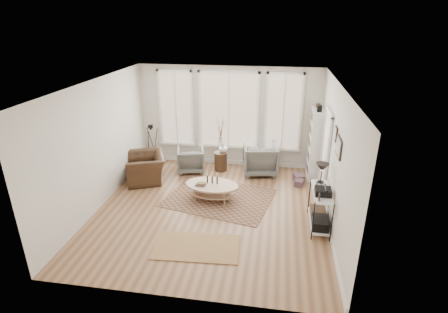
% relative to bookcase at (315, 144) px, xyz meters
% --- Properties ---
extents(room, '(5.50, 5.54, 2.90)m').
position_rel_bookcase_xyz_m(room, '(-2.42, -2.20, 0.47)').
color(room, '#9B6F4D').
rests_on(room, ground).
extents(bay_window, '(4.14, 0.12, 2.24)m').
position_rel_bookcase_xyz_m(bay_window, '(-2.44, 0.49, 0.65)').
color(bay_window, tan).
rests_on(bay_window, ground).
extents(door, '(0.09, 1.06, 2.22)m').
position_rel_bookcase_xyz_m(door, '(0.13, -1.08, 0.17)').
color(door, silver).
rests_on(door, ground).
extents(bookcase, '(0.31, 0.85, 2.06)m').
position_rel_bookcase_xyz_m(bookcase, '(0.00, 0.00, 0.00)').
color(bookcase, white).
rests_on(bookcase, ground).
extents(low_shelf, '(0.38, 1.08, 1.30)m').
position_rel_bookcase_xyz_m(low_shelf, '(-0.06, -2.52, -0.44)').
color(low_shelf, white).
rests_on(low_shelf, ground).
extents(wall_art, '(0.04, 0.88, 0.44)m').
position_rel_bookcase_xyz_m(wall_art, '(0.14, -2.49, 0.92)').
color(wall_art, black).
rests_on(wall_art, ground).
extents(rug_main, '(2.80, 2.33, 0.01)m').
position_rel_bookcase_xyz_m(rug_main, '(-2.35, -1.66, -0.95)').
color(rug_main, brown).
rests_on(rug_main, ground).
extents(rug_runner, '(1.71, 1.02, 0.01)m').
position_rel_bookcase_xyz_m(rug_runner, '(-2.45, -3.66, -0.94)').
color(rug_runner, brown).
rests_on(rug_runner, ground).
extents(coffee_table, '(1.36, 0.93, 0.59)m').
position_rel_bookcase_xyz_m(coffee_table, '(-2.52, -1.74, -0.64)').
color(coffee_table, tan).
rests_on(coffee_table, ground).
extents(armchair_left, '(0.90, 0.91, 0.69)m').
position_rel_bookcase_xyz_m(armchair_left, '(-3.43, -0.18, -0.61)').
color(armchair_left, '#62635E').
rests_on(armchair_left, ground).
extents(armchair_right, '(1.06, 1.08, 0.86)m').
position_rel_bookcase_xyz_m(armchair_right, '(-1.46, -0.02, -0.52)').
color(armchair_right, '#62635E').
rests_on(armchair_right, ground).
extents(side_table, '(0.37, 0.37, 1.53)m').
position_rel_bookcase_xyz_m(side_table, '(-2.59, -0.01, -0.22)').
color(side_table, '#3C2719').
rests_on(side_table, ground).
extents(vase, '(0.29, 0.29, 0.25)m').
position_rel_bookcase_xyz_m(vase, '(-2.52, 0.04, -0.28)').
color(vase, silver).
rests_on(vase, side_table).
extents(accent_chair, '(1.42, 1.35, 0.73)m').
position_rel_bookcase_xyz_m(accent_chair, '(-4.49, -0.96, -0.59)').
color(accent_chair, '#3C2719').
rests_on(accent_chair, ground).
extents(tripod_camera, '(0.47, 0.47, 1.33)m').
position_rel_bookcase_xyz_m(tripod_camera, '(-4.54, -0.20, -0.34)').
color(tripod_camera, black).
rests_on(tripod_camera, ground).
extents(book_stack_near, '(0.32, 0.36, 0.19)m').
position_rel_bookcase_xyz_m(book_stack_near, '(-0.39, -0.40, -0.86)').
color(book_stack_near, brown).
rests_on(book_stack_near, ground).
extents(book_stack_far, '(0.26, 0.30, 0.17)m').
position_rel_bookcase_xyz_m(book_stack_far, '(-0.39, -0.68, -0.87)').
color(book_stack_far, brown).
rests_on(book_stack_far, ground).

